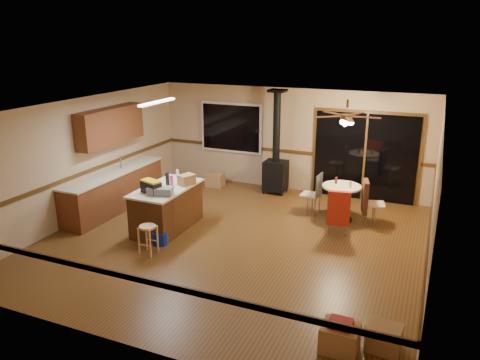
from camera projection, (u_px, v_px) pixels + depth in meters
The scene contains 35 objects.
floor at pixel (234, 240), 9.16m from camera, with size 7.00×7.00×0.00m, color brown.
ceiling at pixel (233, 108), 8.38m from camera, with size 7.00×7.00×0.00m, color silver.
wall_back at pixel (290, 140), 11.84m from camera, with size 7.00×7.00×0.00m, color tan.
wall_front at pixel (118, 254), 5.70m from camera, with size 7.00×7.00×0.00m, color tan.
wall_left at pixel (86, 158), 10.08m from camera, with size 7.00×7.00×0.00m, color tan.
wall_right at pixel (434, 202), 7.46m from camera, with size 7.00×7.00×0.00m, color tan.
chair_rail at pixel (234, 192), 8.86m from camera, with size 7.00×7.00×0.08m, color #4C3113, non-canonical shape.
window at pixel (231, 128), 12.34m from camera, with size 1.72×0.10×1.32m, color black.
sliding_door at pixel (365, 157), 11.16m from camera, with size 2.52×0.10×2.10m, color black.
lower_cabinets at pixel (115, 191), 10.67m from camera, with size 0.60×3.00×0.86m, color brown.
countertop at pixel (113, 172), 10.53m from camera, with size 0.64×3.04×0.04m, color beige.
upper_cabinets at pixel (110, 126), 10.45m from camera, with size 0.35×2.00×0.80m, color brown.
kitchen_island at pixel (167, 208), 9.59m from camera, with size 0.88×1.68×0.90m.
wood_stove at pixel (276, 165), 11.69m from camera, with size 0.55×0.50×2.52m.
ceiling_fan at pixel (347, 119), 9.51m from camera, with size 0.24×0.24×0.55m.
fluorescent_strip at pixel (157, 102), 9.33m from camera, with size 0.10×1.20×0.04m, color white.
toolbox_grey at pixel (160, 191), 9.00m from camera, with size 0.48×0.26×0.15m, color slate.
toolbox_black at pixel (151, 187), 9.07m from camera, with size 0.41×0.22×0.23m, color black.
toolbox_yellow_lid at pixel (151, 181), 9.04m from camera, with size 0.40×0.21×0.03m, color gold.
box_on_island at pixel (187, 180), 9.58m from camera, with size 0.23×0.32×0.21m, color #9C7145.
bottle_dark at pixel (167, 179), 9.51m from camera, with size 0.08×0.08×0.28m, color black.
bottle_pink at pixel (171, 181), 9.49m from camera, with size 0.07×0.07×0.23m, color #D84C8C.
bottle_white at pixel (178, 174), 10.07m from camera, with size 0.06×0.06×0.17m, color white.
bar_stool at pixel (148, 240), 8.51m from camera, with size 0.30×0.30×0.55m, color tan.
blue_bucket at pixel (160, 238), 8.96m from camera, with size 0.30×0.30×0.25m, color #0C25A9.
dining_table at pixel (341, 197), 10.01m from camera, with size 0.83×0.83×0.78m.
glass_red at pixel (336, 180), 10.06m from camera, with size 0.05×0.05×0.14m, color #590C14.
glass_cream at pixel (350, 184), 9.80m from camera, with size 0.06×0.06×0.14m, color beige.
chair_left at pixel (315, 189), 10.30m from camera, with size 0.43×0.43×0.51m.
chair_near at pixel (339, 208), 9.17m from camera, with size 0.48×0.52×0.70m.
chair_right at pixel (366, 197), 9.80m from camera, with size 0.54×0.51×0.70m.
box_under_window at pixel (215, 180), 12.36m from camera, with size 0.45×0.36×0.36m, color #9C7145.
box_corner_a at pixel (340, 338), 5.92m from camera, with size 0.47×0.39×0.35m, color #9C7145.
box_corner_b at pixel (384, 338), 5.94m from camera, with size 0.42×0.36×0.34m, color #9C7145.
box_small_red at pixel (341, 323), 5.86m from camera, with size 0.29×0.24×0.08m, color maroon.
Camera 1 is at (3.40, -7.67, 3.86)m, focal length 35.00 mm.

